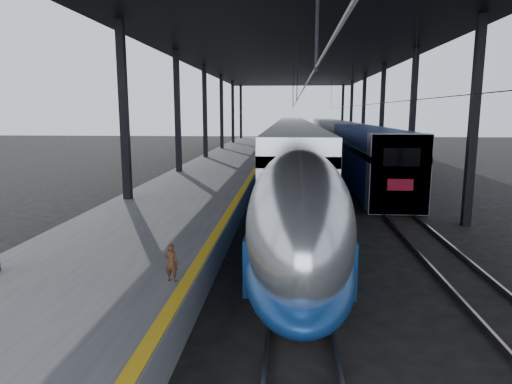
# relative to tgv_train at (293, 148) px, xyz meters

# --- Properties ---
(ground) EXTENTS (160.00, 160.00, 0.00)m
(ground) POSITION_rel_tgv_train_xyz_m (-2.00, -24.03, -1.95)
(ground) COLOR black
(ground) RESTS_ON ground
(platform) EXTENTS (6.00, 80.00, 1.00)m
(platform) POSITION_rel_tgv_train_xyz_m (-5.50, -4.03, -1.45)
(platform) COLOR #4C4C4F
(platform) RESTS_ON ground
(yellow_strip) EXTENTS (0.30, 80.00, 0.01)m
(yellow_strip) POSITION_rel_tgv_train_xyz_m (-2.70, -4.03, -0.94)
(yellow_strip) COLOR gold
(yellow_strip) RESTS_ON platform
(rails) EXTENTS (6.52, 80.00, 0.16)m
(rails) POSITION_rel_tgv_train_xyz_m (2.50, -4.03, -1.87)
(rails) COLOR slate
(rails) RESTS_ON ground
(canopy) EXTENTS (18.00, 75.00, 9.47)m
(canopy) POSITION_rel_tgv_train_xyz_m (-0.10, -4.03, 7.17)
(canopy) COLOR black
(canopy) RESTS_ON ground
(tgv_train) EXTENTS (2.91, 65.20, 4.17)m
(tgv_train) POSITION_rel_tgv_train_xyz_m (0.00, 0.00, 0.00)
(tgv_train) COLOR silver
(tgv_train) RESTS_ON ground
(second_train) EXTENTS (2.89, 56.05, 3.97)m
(second_train) POSITION_rel_tgv_train_xyz_m (5.00, 9.75, 0.06)
(second_train) COLOR navy
(second_train) RESTS_ON ground
(child) EXTENTS (0.38, 0.29, 0.92)m
(child) POSITION_rel_tgv_train_xyz_m (-3.06, -29.27, -0.49)
(child) COLOR #442716
(child) RESTS_ON platform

